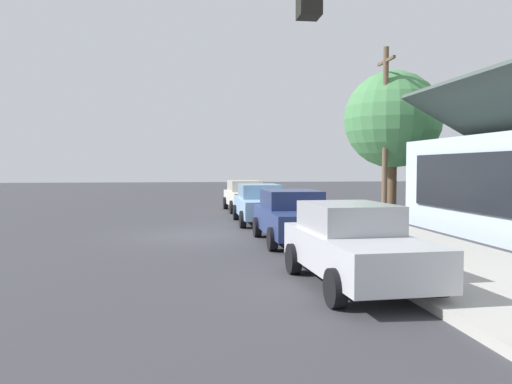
{
  "coord_description": "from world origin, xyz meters",
  "views": [
    {
      "loc": [
        17.08,
        -0.32,
        2.33
      ],
      "look_at": [
        -1.25,
        2.14,
        1.4
      ],
      "focal_mm": 35.54,
      "sensor_mm": 36.0,
      "label": 1
    }
  ],
  "objects_px": {
    "car_skyblue": "(260,203)",
    "fire_hydrant_red": "(316,218)",
    "shade_tree": "(393,120)",
    "traffic_light_main": "(441,64)",
    "utility_pole_wooden": "(385,130)",
    "car_navy": "(293,216)",
    "car_silver": "(354,244)",
    "car_ivory": "(245,195)"
  },
  "relations": [
    {
      "from": "car_silver",
      "to": "shade_tree",
      "type": "xyz_separation_m",
      "value": [
        -13.07,
        6.22,
        3.69
      ]
    },
    {
      "from": "fire_hydrant_red",
      "to": "car_silver",
      "type": "bearing_deg",
      "value": -9.18
    },
    {
      "from": "shade_tree",
      "to": "traffic_light_main",
      "type": "bearing_deg",
      "value": -21.04
    },
    {
      "from": "car_ivory",
      "to": "car_silver",
      "type": "bearing_deg",
      "value": -1.67
    },
    {
      "from": "car_skyblue",
      "to": "shade_tree",
      "type": "relative_size",
      "value": 0.72
    },
    {
      "from": "car_skyblue",
      "to": "fire_hydrant_red",
      "type": "height_order",
      "value": "car_skyblue"
    },
    {
      "from": "car_navy",
      "to": "car_silver",
      "type": "xyz_separation_m",
      "value": [
        5.73,
        0.01,
        -0.0
      ]
    },
    {
      "from": "car_silver",
      "to": "utility_pole_wooden",
      "type": "relative_size",
      "value": 0.59
    },
    {
      "from": "car_navy",
      "to": "shade_tree",
      "type": "distance_m",
      "value": 10.31
    },
    {
      "from": "car_skyblue",
      "to": "shade_tree",
      "type": "xyz_separation_m",
      "value": [
        -1.94,
        6.48,
        3.68
      ]
    },
    {
      "from": "car_silver",
      "to": "utility_pole_wooden",
      "type": "height_order",
      "value": "utility_pole_wooden"
    },
    {
      "from": "car_silver",
      "to": "traffic_light_main",
      "type": "xyz_separation_m",
      "value": [
        4.01,
        -0.35,
        2.68
      ]
    },
    {
      "from": "car_navy",
      "to": "utility_pole_wooden",
      "type": "xyz_separation_m",
      "value": [
        -5.96,
        5.32,
        3.11
      ]
    },
    {
      "from": "car_navy",
      "to": "shade_tree",
      "type": "height_order",
      "value": "shade_tree"
    },
    {
      "from": "car_skyblue",
      "to": "car_navy",
      "type": "xyz_separation_m",
      "value": [
        5.4,
        0.25,
        -0.0
      ]
    },
    {
      "from": "shade_tree",
      "to": "utility_pole_wooden",
      "type": "xyz_separation_m",
      "value": [
        1.38,
        -0.91,
        -0.57
      ]
    },
    {
      "from": "car_silver",
      "to": "car_skyblue",
      "type": "bearing_deg",
      "value": 178.45
    },
    {
      "from": "car_silver",
      "to": "car_navy",
      "type": "bearing_deg",
      "value": 177.17
    },
    {
      "from": "traffic_light_main",
      "to": "utility_pole_wooden",
      "type": "relative_size",
      "value": 0.69
    },
    {
      "from": "car_silver",
      "to": "traffic_light_main",
      "type": "distance_m",
      "value": 4.84
    },
    {
      "from": "traffic_light_main",
      "to": "utility_pole_wooden",
      "type": "xyz_separation_m",
      "value": [
        -15.7,
        5.66,
        0.44
      ]
    },
    {
      "from": "car_skyblue",
      "to": "car_silver",
      "type": "distance_m",
      "value": 11.14
    },
    {
      "from": "shade_tree",
      "to": "car_silver",
      "type": "bearing_deg",
      "value": -25.45
    },
    {
      "from": "car_navy",
      "to": "fire_hydrant_red",
      "type": "height_order",
      "value": "car_navy"
    },
    {
      "from": "traffic_light_main",
      "to": "utility_pole_wooden",
      "type": "height_order",
      "value": "utility_pole_wooden"
    },
    {
      "from": "car_navy",
      "to": "utility_pole_wooden",
      "type": "bearing_deg",
      "value": 137.52
    },
    {
      "from": "car_ivory",
      "to": "utility_pole_wooden",
      "type": "height_order",
      "value": "utility_pole_wooden"
    },
    {
      "from": "car_ivory",
      "to": "car_skyblue",
      "type": "height_order",
      "value": "same"
    },
    {
      "from": "shade_tree",
      "to": "fire_hydrant_red",
      "type": "xyz_separation_m",
      "value": [
        4.97,
        -4.91,
        -4.0
      ]
    },
    {
      "from": "car_skyblue",
      "to": "utility_pole_wooden",
      "type": "relative_size",
      "value": 0.65
    },
    {
      "from": "car_navy",
      "to": "shade_tree",
      "type": "xyz_separation_m",
      "value": [
        -7.34,
        6.23,
        3.68
      ]
    },
    {
      "from": "car_skyblue",
      "to": "car_navy",
      "type": "relative_size",
      "value": 1.07
    },
    {
      "from": "shade_tree",
      "to": "utility_pole_wooden",
      "type": "relative_size",
      "value": 0.9
    },
    {
      "from": "fire_hydrant_red",
      "to": "traffic_light_main",
      "type": "bearing_deg",
      "value": -7.8
    },
    {
      "from": "traffic_light_main",
      "to": "car_skyblue",
      "type": "bearing_deg",
      "value": 179.66
    },
    {
      "from": "traffic_light_main",
      "to": "car_navy",
      "type": "bearing_deg",
      "value": 177.98
    },
    {
      "from": "shade_tree",
      "to": "traffic_light_main",
      "type": "height_order",
      "value": "shade_tree"
    },
    {
      "from": "car_ivory",
      "to": "car_navy",
      "type": "distance_m",
      "value": 11.24
    },
    {
      "from": "car_navy",
      "to": "shade_tree",
      "type": "relative_size",
      "value": 0.68
    },
    {
      "from": "traffic_light_main",
      "to": "fire_hydrant_red",
      "type": "distance_m",
      "value": 12.59
    },
    {
      "from": "car_skyblue",
      "to": "fire_hydrant_red",
      "type": "distance_m",
      "value": 3.43
    },
    {
      "from": "car_ivory",
      "to": "traffic_light_main",
      "type": "distance_m",
      "value": 21.15
    }
  ]
}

